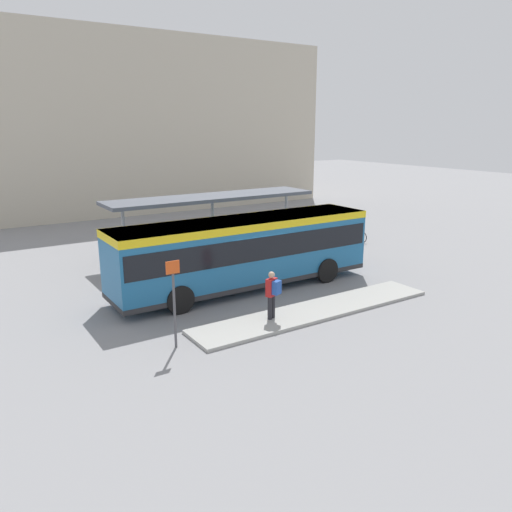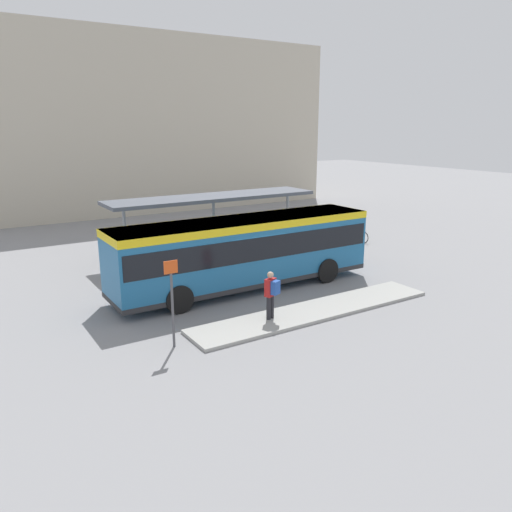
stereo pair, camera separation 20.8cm
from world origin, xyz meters
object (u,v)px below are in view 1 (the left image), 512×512
Objects in this scene: bicycle_blue at (357,236)px; bicycle_green at (343,234)px; bicycle_red at (335,231)px; platform_sign at (174,300)px; potted_planter_far_side at (279,245)px; pedestrian_waiting at (273,292)px; city_bus at (245,248)px; potted_planter_near_shelter at (227,250)px.

bicycle_green is (-0.36, 0.83, -0.01)m from bicycle_blue.
bicycle_blue is 0.90m from bicycle_green.
platform_sign is at bearing 122.21° from bicycle_red.
bicycle_red is 17.68m from platform_sign.
bicycle_blue is 1.21× the size of potted_planter_far_side.
pedestrian_waiting is 1.32× the size of potted_planter_far_side.
potted_planter_far_side is (4.11, 3.30, -1.07)m from city_bus.
bicycle_blue is 0.57× the size of platform_sign.
city_bus reaches higher than bicycle_green.
bicycle_red is at bearing 11.29° from potted_planter_near_shelter.
bicycle_blue is at bearing 27.07° from bicycle_green.
pedestrian_waiting is at bearing 129.79° from bicycle_red.
city_bus is 4.24m from potted_planter_near_shelter.
potted_planter_far_side is (-6.24, -0.67, 0.35)m from bicycle_blue.
bicycle_blue is 1.68m from bicycle_red.
bicycle_blue is at bearing 6.16° from potted_planter_far_side.
bicycle_green is at bearing 6.05° from potted_planter_near_shelter.
potted_planter_far_side reaches higher than bicycle_blue.
bicycle_red is 6.41m from potted_planter_far_side.
pedestrian_waiting is (-1.15, -3.69, -0.65)m from city_bus.
city_bus is 6.15m from platform_sign.
pedestrian_waiting reaches higher than potted_planter_far_side.
pedestrian_waiting is at bearing -107.07° from city_bus.
city_bus is 11.17m from bicycle_blue.
potted_planter_far_side is (5.26, 6.99, -0.42)m from pedestrian_waiting.
city_bus is at bearing 119.26° from bicycle_red.
city_bus is 4.07× the size of platform_sign.
city_bus is 5.38m from potted_planter_far_side.
bicycle_blue is at bearing -77.16° from pedestrian_waiting.
pedestrian_waiting is 3.75m from platform_sign.
bicycle_blue is at bearing 0.58° from potted_planter_near_shelter.
potted_planter_far_side reaches higher than bicycle_green.
potted_planter_far_side is 0.47× the size of platform_sign.
bicycle_blue is (10.35, 3.97, -1.42)m from city_bus.
bicycle_green is 1.13× the size of potted_planter_near_shelter.
potted_planter_near_shelter is (2.49, 7.57, -0.41)m from pedestrian_waiting.
city_bus is at bearing -38.13° from pedestrian_waiting.
potted_planter_near_shelter is at bearing 101.38° from bicycle_red.
bicycle_green is at bearing 29.94° from platform_sign.
bicycle_green is at bearing -157.14° from bicycle_blue.
potted_planter_near_shelter is at bearing -90.26° from bicycle_blue.
platform_sign is at bearing -129.09° from potted_planter_near_shelter.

